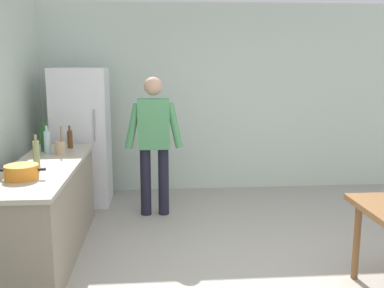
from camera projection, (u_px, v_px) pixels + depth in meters
ground_plane at (266, 285)px, 3.75m from camera, size 14.00×14.00×0.00m
wall_back at (219, 98)px, 6.43m from camera, size 6.40×0.12×2.70m
kitchen_counter at (47, 209)px, 4.29m from camera, size 0.64×2.20×0.90m
refrigerator at (82, 137)px, 5.78m from camera, size 0.70×0.67×1.80m
person at (154, 137)px, 5.30m from camera, size 0.70×0.22×1.70m
cooking_pot at (22, 172)px, 3.70m from camera, size 0.40×0.28×0.12m
utensil_jar at (60, 147)px, 4.68m from camera, size 0.11×0.11×0.32m
bottle_wine_green at (44, 138)px, 4.83m from camera, size 0.08×0.08×0.34m
bottle_water_clear at (47, 142)px, 4.73m from camera, size 0.07×0.07×0.30m
bottle_beer_brown at (70, 139)px, 5.01m from camera, size 0.06×0.06×0.26m
bottle_oil_amber at (36, 151)px, 4.27m from camera, size 0.06×0.06×0.28m
bottle_vinegar_tall at (37, 155)px, 4.01m from camera, size 0.06×0.06×0.32m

